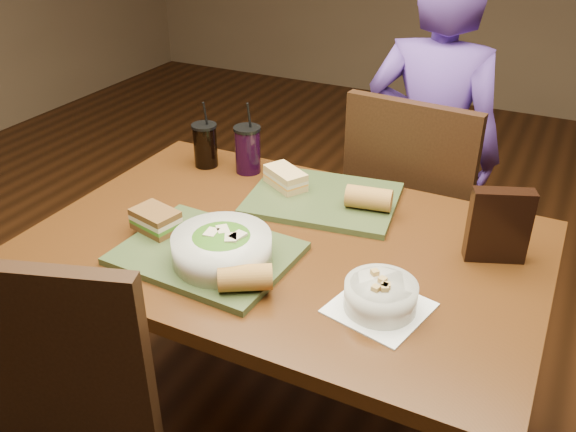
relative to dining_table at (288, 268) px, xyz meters
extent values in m
cube|color=#43230D|center=(-0.60, -0.38, -0.30)|extent=(0.06, 0.06, 0.71)
cube|color=#43230D|center=(-0.60, 0.38, -0.30)|extent=(0.06, 0.06, 0.71)
cube|color=#43230D|center=(0.60, 0.38, -0.30)|extent=(0.06, 0.06, 0.71)
cube|color=#43230D|center=(0.00, 0.00, 0.07)|extent=(1.30, 0.85, 0.04)
cube|color=black|center=(-0.23, -0.61, 0.06)|extent=(0.41, 0.17, 0.50)
cube|color=black|center=(0.17, 0.71, -0.20)|extent=(0.46, 0.46, 0.04)
cube|color=black|center=(0.17, 0.51, 0.08)|extent=(0.43, 0.08, 0.51)
cube|color=black|center=(-0.02, 0.52, -0.44)|extent=(0.04, 0.04, 0.44)
cube|color=black|center=(0.35, 0.52, -0.44)|extent=(0.04, 0.04, 0.44)
cube|color=black|center=(-0.02, 0.89, -0.44)|extent=(0.04, 0.04, 0.44)
cube|color=black|center=(0.35, 0.89, -0.44)|extent=(0.04, 0.04, 0.44)
imported|color=#5A389A|center=(0.16, 0.85, 0.03)|extent=(0.51, 0.34, 1.38)
cube|color=#354322|center=(-0.14, -0.16, 0.10)|extent=(0.43, 0.34, 0.02)
cube|color=#354322|center=(0.00, 0.23, 0.10)|extent=(0.46, 0.38, 0.02)
cylinder|color=silver|center=(-0.09, -0.18, 0.14)|extent=(0.24, 0.24, 0.07)
ellipsoid|color=#427219|center=(-0.09, -0.18, 0.16)|extent=(0.20, 0.20, 0.06)
cube|color=beige|center=(-0.06, -0.19, 0.18)|extent=(0.04, 0.05, 0.01)
cube|color=beige|center=(-0.11, -0.19, 0.18)|extent=(0.03, 0.04, 0.01)
cube|color=beige|center=(-0.05, -0.17, 0.18)|extent=(0.04, 0.04, 0.01)
cube|color=beige|center=(-0.09, -0.17, 0.18)|extent=(0.05, 0.05, 0.01)
cube|color=white|center=(0.31, -0.17, 0.09)|extent=(0.23, 0.23, 0.00)
cylinder|color=silver|center=(0.31, -0.17, 0.13)|extent=(0.16, 0.16, 0.06)
cylinder|color=black|center=(0.31, -0.17, 0.15)|extent=(0.14, 0.14, 0.01)
cube|color=#B28947|center=(0.32, -0.18, 0.16)|extent=(0.02, 0.02, 0.01)
cube|color=#B28947|center=(0.31, -0.16, 0.16)|extent=(0.02, 0.02, 0.01)
cube|color=#B28947|center=(0.31, -0.20, 0.16)|extent=(0.02, 0.02, 0.01)
cube|color=#B28947|center=(0.32, -0.19, 0.16)|extent=(0.02, 0.02, 0.01)
cube|color=#B28947|center=(0.28, -0.14, 0.16)|extent=(0.02, 0.02, 0.01)
cube|color=#B28947|center=(0.32, -0.18, 0.16)|extent=(0.02, 0.02, 0.01)
cube|color=#593819|center=(-0.32, -0.14, 0.12)|extent=(0.14, 0.11, 0.02)
cube|color=#3F721E|center=(-0.32, -0.14, 0.13)|extent=(0.14, 0.11, 0.01)
cube|color=beige|center=(-0.32, -0.14, 0.14)|extent=(0.14, 0.11, 0.01)
cube|color=#593819|center=(-0.32, -0.14, 0.16)|extent=(0.14, 0.11, 0.02)
cube|color=tan|center=(-0.13, 0.24, 0.12)|extent=(0.15, 0.13, 0.02)
cube|color=orange|center=(-0.13, 0.24, 0.13)|extent=(0.15, 0.13, 0.01)
cube|color=beige|center=(-0.13, 0.24, 0.14)|extent=(0.15, 0.13, 0.01)
cube|color=tan|center=(-0.13, 0.24, 0.15)|extent=(0.15, 0.13, 0.02)
cylinder|color=#AD7533|center=(0.02, -0.26, 0.14)|extent=(0.13, 0.11, 0.06)
cylinder|color=#AD7533|center=(0.14, 0.22, 0.14)|extent=(0.14, 0.08, 0.06)
cylinder|color=black|center=(-0.44, 0.29, 0.16)|extent=(0.08, 0.08, 0.13)
cylinder|color=black|center=(-0.44, 0.29, 0.23)|extent=(0.08, 0.08, 0.01)
cylinder|color=black|center=(-0.44, 0.29, 0.27)|extent=(0.01, 0.02, 0.09)
cylinder|color=black|center=(-0.30, 0.32, 0.16)|extent=(0.08, 0.08, 0.14)
cylinder|color=black|center=(-0.30, 0.32, 0.24)|extent=(0.09, 0.09, 0.01)
cylinder|color=black|center=(-0.29, 0.32, 0.28)|extent=(0.01, 0.02, 0.09)
cube|color=black|center=(0.50, 0.15, 0.19)|extent=(0.15, 0.09, 0.19)
camera|label=1|loc=(0.61, -1.22, 0.93)|focal=38.00mm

